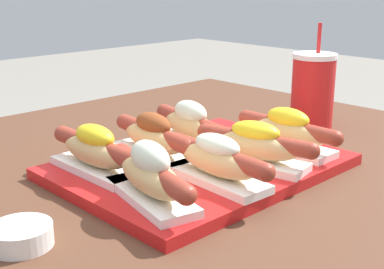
# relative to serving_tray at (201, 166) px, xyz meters

# --- Properties ---
(serving_tray) EXTENTS (0.44, 0.33, 0.02)m
(serving_tray) POSITION_rel_serving_tray_xyz_m (0.00, 0.00, 0.00)
(serving_tray) COLOR red
(serving_tray) RESTS_ON patio_table
(hot_dog_0) EXTENTS (0.10, 0.20, 0.08)m
(hot_dog_0) POSITION_rel_serving_tray_xyz_m (-0.16, -0.07, 0.04)
(hot_dog_0) COLOR white
(hot_dog_0) RESTS_ON serving_tray
(hot_dog_1) EXTENTS (0.07, 0.21, 0.07)m
(hot_dog_1) POSITION_rel_serving_tray_xyz_m (-0.05, -0.08, 0.04)
(hot_dog_1) COLOR white
(hot_dog_1) RESTS_ON serving_tray
(hot_dog_2) EXTENTS (0.09, 0.21, 0.07)m
(hot_dog_2) POSITION_rel_serving_tray_xyz_m (0.04, -0.07, 0.04)
(hot_dog_2) COLOR white
(hot_dog_2) RESTS_ON serving_tray
(hot_dog_3) EXTENTS (0.06, 0.21, 0.07)m
(hot_dog_3) POSITION_rel_serving_tray_xyz_m (0.14, -0.06, 0.04)
(hot_dog_3) COLOR white
(hot_dog_3) RESTS_ON serving_tray
(hot_dog_4) EXTENTS (0.06, 0.21, 0.07)m
(hot_dog_4) POSITION_rel_serving_tray_xyz_m (-0.15, 0.07, 0.04)
(hot_dog_4) COLOR white
(hot_dog_4) RESTS_ON serving_tray
(hot_dog_5) EXTENTS (0.08, 0.21, 0.07)m
(hot_dog_5) POSITION_rel_serving_tray_xyz_m (-0.04, 0.07, 0.04)
(hot_dog_5) COLOR white
(hot_dog_5) RESTS_ON serving_tray
(hot_dog_6) EXTENTS (0.09, 0.21, 0.08)m
(hot_dog_6) POSITION_rel_serving_tray_xyz_m (0.05, 0.08, 0.04)
(hot_dog_6) COLOR white
(hot_dog_6) RESTS_ON serving_tray
(sauce_bowl) EXTENTS (0.07, 0.07, 0.03)m
(sauce_bowl) POSITION_rel_serving_tray_xyz_m (-0.32, -0.03, 0.01)
(sauce_bowl) COLOR white
(sauce_bowl) RESTS_ON patio_table
(drink_cup) EXTENTS (0.09, 0.09, 0.21)m
(drink_cup) POSITION_rel_serving_tray_xyz_m (0.35, 0.03, 0.07)
(drink_cup) COLOR red
(drink_cup) RESTS_ON patio_table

